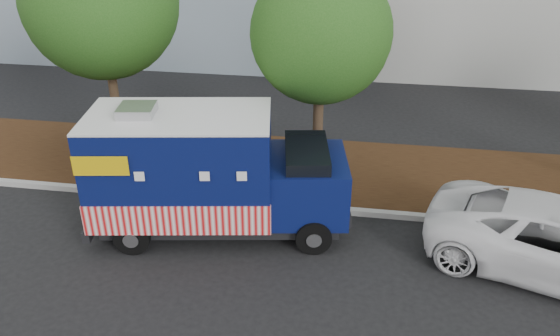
# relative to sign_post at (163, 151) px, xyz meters

# --- Properties ---
(ground) EXTENTS (120.00, 120.00, 0.00)m
(ground) POSITION_rel_sign_post_xyz_m (3.40, -1.76, -1.20)
(ground) COLOR black
(ground) RESTS_ON ground
(curb) EXTENTS (120.00, 0.18, 0.15)m
(curb) POSITION_rel_sign_post_xyz_m (3.40, -0.36, -1.12)
(curb) COLOR #9E9E99
(curb) RESTS_ON ground
(mulch_strip) EXTENTS (120.00, 4.00, 0.15)m
(mulch_strip) POSITION_rel_sign_post_xyz_m (3.40, 1.74, -1.12)
(mulch_strip) COLOR black
(mulch_strip) RESTS_ON ground
(tree_a) EXTENTS (4.13, 4.13, 6.60)m
(tree_a) POSITION_rel_sign_post_xyz_m (-2.07, 1.90, 3.33)
(tree_a) COLOR #38281C
(tree_a) RESTS_ON ground
(tree_b) EXTENTS (3.39, 3.39, 5.86)m
(tree_b) POSITION_rel_sign_post_xyz_m (3.91, 0.91, 2.95)
(tree_b) COLOR #38281C
(tree_b) RESTS_ON ground
(sign_post) EXTENTS (0.06, 0.06, 2.40)m
(sign_post) POSITION_rel_sign_post_xyz_m (0.00, 0.00, 0.00)
(sign_post) COLOR #473828
(sign_post) RESTS_ON ground
(food_truck) EXTENTS (6.14, 3.08, 3.10)m
(food_truck) POSITION_rel_sign_post_xyz_m (1.60, -1.52, 0.20)
(food_truck) COLOR black
(food_truck) RESTS_ON ground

